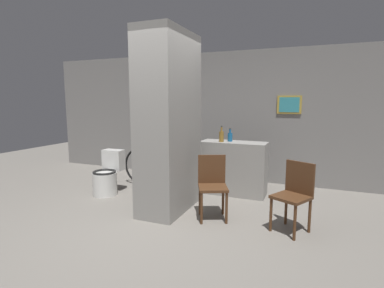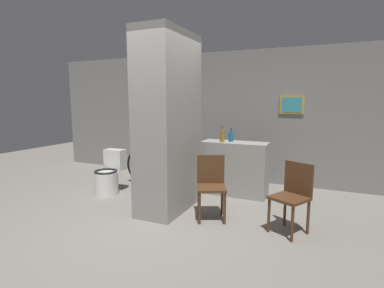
# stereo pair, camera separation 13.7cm
# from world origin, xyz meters

# --- Properties ---
(ground_plane) EXTENTS (14.00, 14.00, 0.00)m
(ground_plane) POSITION_xyz_m (0.00, 0.00, 0.00)
(ground_plane) COLOR slate
(wall_back) EXTENTS (8.00, 0.09, 2.60)m
(wall_back) POSITION_xyz_m (-0.00, 2.63, 1.30)
(wall_back) COLOR gray
(wall_back) RESTS_ON ground_plane
(pillar_center) EXTENTS (0.60, 1.14, 2.60)m
(pillar_center) POSITION_xyz_m (-0.01, 0.57, 1.30)
(pillar_center) COLOR gray
(pillar_center) RESTS_ON ground_plane
(counter_shelf) EXTENTS (1.13, 0.44, 0.92)m
(counter_shelf) POSITION_xyz_m (0.69, 1.65, 0.46)
(counter_shelf) COLOR gray
(counter_shelf) RESTS_ON ground_plane
(toilet) EXTENTS (0.41, 0.57, 0.75)m
(toilet) POSITION_xyz_m (-1.35, 0.81, 0.31)
(toilet) COLOR silver
(toilet) RESTS_ON ground_plane
(chair_near_pillar) EXTENTS (0.51, 0.51, 0.87)m
(chair_near_pillar) POSITION_xyz_m (0.69, 0.49, 0.49)
(chair_near_pillar) COLOR #4C2D19
(chair_near_pillar) RESTS_ON ground_plane
(chair_by_doorway) EXTENTS (0.52, 0.52, 0.87)m
(chair_by_doorway) POSITION_xyz_m (1.77, 0.47, 0.49)
(chair_by_doorway) COLOR #4C2D19
(chair_by_doorway) RESTS_ON ground_plane
(bicycle) EXTENTS (1.63, 0.42, 0.79)m
(bicycle) POSITION_xyz_m (-0.66, 1.54, 0.38)
(bicycle) COLOR black
(bicycle) RESTS_ON ground_plane
(bottle_tall) EXTENTS (0.08, 0.08, 0.28)m
(bottle_tall) POSITION_xyz_m (0.49, 1.57, 1.03)
(bottle_tall) COLOR olive
(bottle_tall) RESTS_ON counter_shelf
(bottle_short) EXTENTS (0.08, 0.08, 0.24)m
(bottle_short) POSITION_xyz_m (0.61, 1.68, 1.01)
(bottle_short) COLOR #19598C
(bottle_short) RESTS_ON counter_shelf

